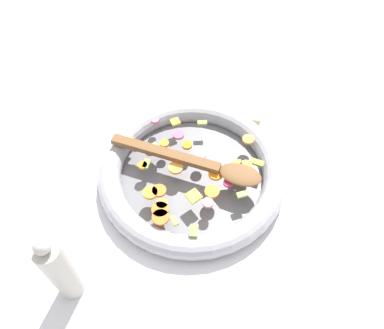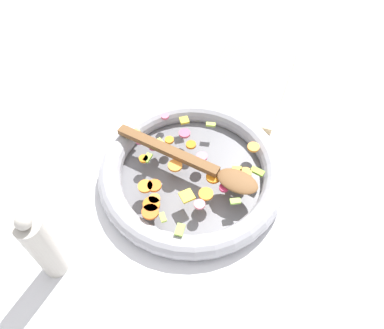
{
  "view_description": "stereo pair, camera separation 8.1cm",
  "coord_description": "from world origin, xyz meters",
  "px_view_note": "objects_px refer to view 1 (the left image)",
  "views": [
    {
      "loc": [
        0.48,
        0.1,
        0.71
      ],
      "look_at": [
        0.0,
        0.0,
        0.05
      ],
      "focal_mm": 35.0,
      "sensor_mm": 36.0,
      "label": 1
    },
    {
      "loc": [
        0.45,
        0.17,
        0.71
      ],
      "look_at": [
        0.0,
        0.0,
        0.05
      ],
      "focal_mm": 35.0,
      "sensor_mm": 36.0,
      "label": 2
    }
  ],
  "objects_px": {
    "skillet": "(192,172)",
    "cutting_board": "(227,78)",
    "pepper_mill": "(60,270)",
    "wooden_spoon": "(200,163)"
  },
  "relations": [
    {
      "from": "wooden_spoon",
      "to": "cutting_board",
      "type": "bearing_deg",
      "value": 178.03
    },
    {
      "from": "skillet",
      "to": "pepper_mill",
      "type": "xyz_separation_m",
      "value": [
        0.29,
        -0.17,
        0.07
      ]
    },
    {
      "from": "skillet",
      "to": "cutting_board",
      "type": "bearing_deg",
      "value": 174.98
    },
    {
      "from": "skillet",
      "to": "wooden_spoon",
      "type": "distance_m",
      "value": 0.04
    },
    {
      "from": "pepper_mill",
      "to": "cutting_board",
      "type": "height_order",
      "value": "pepper_mill"
    },
    {
      "from": "wooden_spoon",
      "to": "pepper_mill",
      "type": "distance_m",
      "value": 0.35
    },
    {
      "from": "wooden_spoon",
      "to": "skillet",
      "type": "bearing_deg",
      "value": -98.14
    },
    {
      "from": "pepper_mill",
      "to": "cutting_board",
      "type": "distance_m",
      "value": 0.67
    },
    {
      "from": "pepper_mill",
      "to": "cutting_board",
      "type": "bearing_deg",
      "value": 162.59
    },
    {
      "from": "cutting_board",
      "to": "skillet",
      "type": "bearing_deg",
      "value": -5.02
    }
  ]
}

